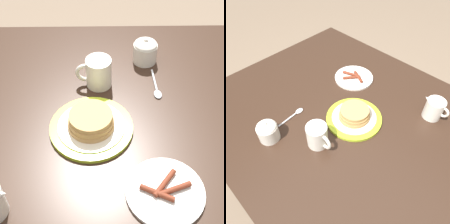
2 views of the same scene
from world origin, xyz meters
TOP-DOWN VIEW (x-y plane):
  - dining_table at (0.00, 0.00)m, footprint 1.41×1.03m
  - pancake_plate at (-0.04, 0.01)m, footprint 0.24×0.24m
  - side_plate_bacon at (-0.23, 0.21)m, footprint 0.19×0.19m
  - coffee_mug at (-0.06, -0.18)m, footprint 0.11×0.08m
  - sugar_bowl at (-0.22, -0.30)m, footprint 0.08×0.08m
  - spoon at (-0.24, -0.15)m, footprint 0.03×0.14m

SIDE VIEW (x-z plane):
  - dining_table at x=0.00m, z-range 0.27..1.03m
  - spoon at x=-0.24m, z-range 0.76..0.77m
  - side_plate_bacon at x=-0.23m, z-range 0.76..0.78m
  - pancake_plate at x=-0.04m, z-range 0.75..0.81m
  - sugar_bowl at x=-0.22m, z-range 0.76..0.85m
  - coffee_mug at x=-0.06m, z-range 0.76..0.86m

